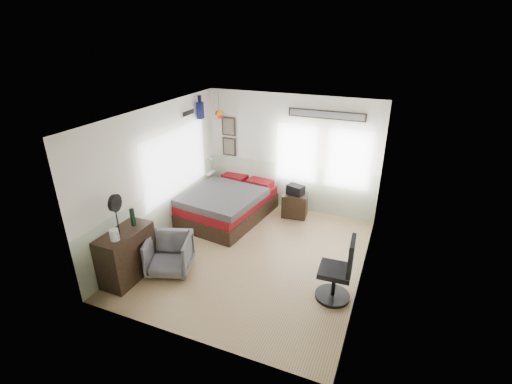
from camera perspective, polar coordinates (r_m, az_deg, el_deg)
ground_plane at (r=7.21m, az=-0.49°, el=-9.74°), size 4.00×4.50×0.01m
room_shell at (r=6.64m, az=-0.52°, el=2.91°), size 4.02×4.52×2.71m
wall_decor at (r=8.44m, az=-2.30°, el=11.03°), size 3.55×1.32×1.44m
bed at (r=8.41m, az=-4.40°, el=-1.89°), size 1.75×2.31×0.68m
dresser at (r=6.79m, az=-19.26°, el=-9.09°), size 0.48×1.00×0.90m
armchair at (r=6.80m, az=-13.18°, el=-9.29°), size 0.94×0.96×0.69m
nightstand at (r=8.53m, az=5.99°, el=-2.00°), size 0.60×0.50×0.54m
task_chair at (r=6.09m, az=12.60°, el=-12.34°), size 0.56×0.56×1.12m
kettle at (r=6.32m, az=-20.96°, el=-6.18°), size 0.17×0.14×0.19m
bottle at (r=6.64m, az=-18.46°, el=-3.70°), size 0.08×0.08×0.31m
stand_fan at (r=6.26m, az=-20.90°, el=-1.71°), size 0.12×0.29×0.72m
black_bag at (r=8.37m, az=6.10°, el=0.34°), size 0.42×0.33×0.22m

